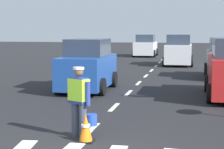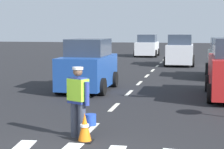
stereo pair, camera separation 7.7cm
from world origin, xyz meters
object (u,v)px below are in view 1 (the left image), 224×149
(traffic_cone_near, at_px, (86,128))
(car_parked_far, at_px, (224,59))
(car_outgoing_far, at_px, (179,51))
(road_worker, at_px, (80,99))
(car_oncoming_third, at_px, (146,46))
(car_oncoming_lead, at_px, (88,67))

(traffic_cone_near, bearing_deg, car_parked_far, 73.28)
(car_outgoing_far, xyz_separation_m, car_parked_far, (2.59, -6.92, -0.03))
(road_worker, bearing_deg, car_oncoming_third, 93.63)
(car_parked_far, bearing_deg, car_oncoming_lead, -136.35)
(road_worker, relative_size, car_oncoming_lead, 0.44)
(car_outgoing_far, bearing_deg, road_worker, -94.55)
(traffic_cone_near, bearing_deg, car_oncoming_lead, 104.53)
(road_worker, relative_size, car_outgoing_far, 0.44)
(road_worker, height_order, car_oncoming_lead, car_oncoming_lead)
(car_parked_far, xyz_separation_m, car_oncoming_third, (-5.97, 15.94, -0.03))
(traffic_cone_near, xyz_separation_m, car_outgoing_far, (1.34, 19.99, 0.68))
(car_outgoing_far, distance_m, car_oncoming_third, 9.63)
(car_oncoming_lead, distance_m, car_outgoing_far, 12.94)
(traffic_cone_near, height_order, car_oncoming_lead, car_oncoming_lead)
(car_oncoming_lead, bearing_deg, car_outgoing_far, 75.31)
(road_worker, height_order, car_parked_far, car_parked_far)
(road_worker, xyz_separation_m, car_parked_far, (4.15, 12.75, 0.05))
(car_oncoming_third, bearing_deg, car_oncoming_lead, -89.73)
(traffic_cone_near, height_order, car_oncoming_third, car_oncoming_third)
(car_outgoing_far, relative_size, car_parked_far, 0.99)
(traffic_cone_near, distance_m, car_outgoing_far, 20.05)
(road_worker, distance_m, car_oncoming_lead, 7.36)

